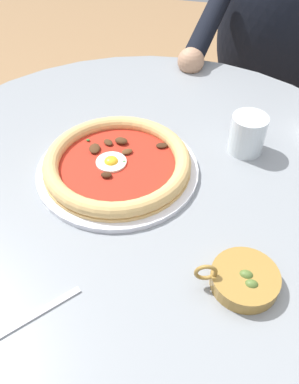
% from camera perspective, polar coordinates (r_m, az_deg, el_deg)
% --- Properties ---
extents(ground_plane, '(6.00, 6.00, 0.02)m').
position_cam_1_polar(ground_plane, '(1.36, -0.41, -21.53)').
color(ground_plane, '#9E754C').
extents(dining_table, '(1.00, 1.00, 0.73)m').
position_cam_1_polar(dining_table, '(0.86, -0.60, -6.01)').
color(dining_table, gray).
rests_on(dining_table, ground).
extents(pizza_on_plate, '(0.31, 0.31, 0.04)m').
position_cam_1_polar(pizza_on_plate, '(0.75, -4.63, 3.98)').
color(pizza_on_plate, white).
rests_on(pizza_on_plate, dining_table).
extents(water_glass, '(0.07, 0.07, 0.08)m').
position_cam_1_polar(water_glass, '(0.81, 13.80, 7.80)').
color(water_glass, silver).
rests_on(water_glass, dining_table).
extents(olive_pan, '(0.12, 0.10, 0.05)m').
position_cam_1_polar(olive_pan, '(0.61, 13.35, -12.04)').
color(olive_pan, olive).
rests_on(olive_pan, dining_table).
extents(fork_utensil, '(0.12, 0.13, 0.00)m').
position_cam_1_polar(fork_utensil, '(0.60, -17.49, -17.23)').
color(fork_utensil, '#BCBCC1').
rests_on(fork_utensil, dining_table).
extents(diner_person, '(0.45, 0.48, 1.18)m').
position_cam_1_polar(diner_person, '(1.43, 15.29, 13.08)').
color(diner_person, '#282833').
rests_on(diner_person, ground).
extents(cafe_chair_diner, '(0.54, 0.54, 0.82)m').
position_cam_1_polar(cafe_chair_diner, '(1.55, 17.04, 14.89)').
color(cafe_chair_diner, '#957050').
rests_on(cafe_chair_diner, ground).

